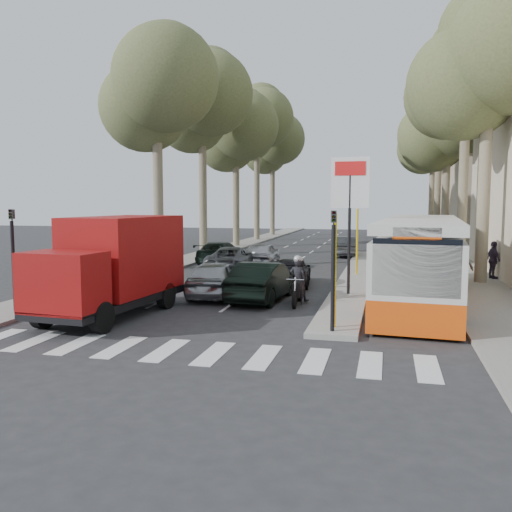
# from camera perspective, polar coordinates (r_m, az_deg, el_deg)

# --- Properties ---
(ground) EXTENTS (120.00, 120.00, 0.00)m
(ground) POSITION_cam_1_polar(r_m,az_deg,el_deg) (17.86, -2.01, -6.70)
(ground) COLOR #28282B
(ground) RESTS_ON ground
(sidewalk_right) EXTENTS (3.20, 70.00, 0.12)m
(sidewalk_right) POSITION_cam_1_polar(r_m,az_deg,el_deg) (42.14, 18.86, 0.26)
(sidewalk_right) COLOR gray
(sidewalk_right) RESTS_ON ground
(median_left) EXTENTS (2.40, 64.00, 0.12)m
(median_left) POSITION_cam_1_polar(r_m,az_deg,el_deg) (46.71, -2.21, 1.07)
(median_left) COLOR gray
(median_left) RESTS_ON ground
(traffic_island) EXTENTS (1.50, 26.00, 0.16)m
(traffic_island) POSITION_cam_1_polar(r_m,az_deg,el_deg) (28.08, 10.53, -2.07)
(traffic_island) COLOR gray
(traffic_island) RESTS_ON ground
(billboard) EXTENTS (1.50, 12.10, 5.60)m
(billboard) POSITION_cam_1_polar(r_m,az_deg,el_deg) (21.84, 9.84, 5.28)
(billboard) COLOR yellow
(billboard) RESTS_ON ground
(traffic_light_island) EXTENTS (0.16, 0.41, 3.60)m
(traffic_light_island) POSITION_cam_1_polar(r_m,az_deg,el_deg) (15.42, 8.14, 0.63)
(traffic_light_island) COLOR black
(traffic_light_island) RESTS_ON ground
(traffic_light_left) EXTENTS (0.16, 0.41, 3.60)m
(traffic_light_left) POSITION_cam_1_polar(r_m,az_deg,el_deg) (20.07, -24.26, 1.35)
(traffic_light_left) COLOR black
(traffic_light_left) RESTS_ON ground
(tree_l_a) EXTENTS (7.40, 7.20, 14.10)m
(tree_l_a) POSITION_cam_1_polar(r_m,az_deg,el_deg) (32.20, -10.16, 17.35)
(tree_l_a) COLOR #6B604C
(tree_l_a) RESTS_ON ground
(tree_l_b) EXTENTS (7.40, 7.20, 14.88)m
(tree_l_b) POSITION_cam_1_polar(r_m,az_deg,el_deg) (39.69, -5.47, 16.19)
(tree_l_b) COLOR #6B604C
(tree_l_b) RESTS_ON ground
(tree_l_c) EXTENTS (7.40, 7.20, 13.71)m
(tree_l_c) POSITION_cam_1_polar(r_m,az_deg,el_deg) (47.02, -1.95, 13.29)
(tree_l_c) COLOR #6B604C
(tree_l_c) RESTS_ON ground
(tree_l_d) EXTENTS (7.40, 7.20, 15.66)m
(tree_l_d) POSITION_cam_1_polar(r_m,az_deg,el_deg) (54.95, 0.25, 14.00)
(tree_l_d) COLOR #6B604C
(tree_l_d) RESTS_ON ground
(tree_l_e) EXTENTS (7.40, 7.20, 14.49)m
(tree_l_e) POSITION_cam_1_polar(r_m,az_deg,el_deg) (62.59, 1.89, 12.03)
(tree_l_e) COLOR #6B604C
(tree_l_e) RESTS_ON ground
(tree_r_a) EXTENTS (7.40, 7.20, 14.10)m
(tree_r_a) POSITION_cam_1_polar(r_m,az_deg,el_deg) (28.04, 23.60, 18.75)
(tree_r_a) COLOR #6B604C
(tree_r_a) RESTS_ON ground
(tree_r_b) EXTENTS (7.40, 7.20, 15.27)m
(tree_r_b) POSITION_cam_1_polar(r_m,az_deg,el_deg) (36.00, 21.55, 17.48)
(tree_r_b) COLOR #6B604C
(tree_r_b) RESTS_ON ground
(tree_r_c) EXTENTS (7.40, 7.20, 13.32)m
(tree_r_c) POSITION_cam_1_polar(r_m,az_deg,el_deg) (43.52, 19.72, 13.11)
(tree_r_c) COLOR #6B604C
(tree_r_c) RESTS_ON ground
(tree_r_d) EXTENTS (7.40, 7.20, 14.88)m
(tree_r_d) POSITION_cam_1_polar(r_m,az_deg,el_deg) (51.61, 18.93, 13.47)
(tree_r_d) COLOR #6B604C
(tree_r_d) RESTS_ON ground
(tree_r_e) EXTENTS (7.40, 7.20, 14.10)m
(tree_r_e) POSITION_cam_1_polar(r_m,az_deg,el_deg) (59.44, 18.29, 11.75)
(tree_r_e) COLOR #6B604C
(tree_r_e) RESTS_ON ground
(silver_hatchback) EXTENTS (2.24, 4.57, 1.50)m
(silver_hatchback) POSITION_cam_1_polar(r_m,az_deg,el_deg) (22.08, -4.33, -2.35)
(silver_hatchback) COLOR #97999E
(silver_hatchback) RESTS_ON ground
(dark_hatchback) EXTENTS (1.97, 4.72, 1.52)m
(dark_hatchback) POSITION_cam_1_polar(r_m,az_deg,el_deg) (21.14, 0.76, -2.66)
(dark_hatchback) COLOR black
(dark_hatchback) RESTS_ON ground
(queue_car_a) EXTENTS (2.85, 5.28, 1.41)m
(queue_car_a) POSITION_cam_1_polar(r_m,az_deg,el_deg) (29.69, -2.51, -0.35)
(queue_car_a) COLOR #45474B
(queue_car_a) RESTS_ON ground
(queue_car_b) EXTENTS (2.21, 4.45, 1.24)m
(queue_car_b) POSITION_cam_1_polar(r_m,az_deg,el_deg) (25.05, 3.72, -1.68)
(queue_car_b) COLOR black
(queue_car_b) RESTS_ON ground
(queue_car_c) EXTENTS (2.07, 4.54, 1.51)m
(queue_car_c) POSITION_cam_1_polar(r_m,az_deg,el_deg) (31.81, 0.62, 0.15)
(queue_car_c) COLOR #A0A1A8
(queue_car_c) RESTS_ON ground
(queue_car_d) EXTENTS (1.84, 4.34, 1.39)m
(queue_car_d) POSITION_cam_1_polar(r_m,az_deg,el_deg) (38.96, 9.30, 1.01)
(queue_car_d) COLOR #52555B
(queue_car_d) RESTS_ON ground
(queue_car_e) EXTENTS (2.29, 4.90, 1.38)m
(queue_car_e) POSITION_cam_1_polar(r_m,az_deg,el_deg) (33.65, -3.70, 0.33)
(queue_car_e) COLOR black
(queue_car_e) RESTS_ON ground
(red_truck) EXTENTS (2.87, 6.43, 3.34)m
(red_truck) POSITION_cam_1_polar(r_m,az_deg,el_deg) (18.78, -14.72, -0.81)
(red_truck) COLOR black
(red_truck) RESTS_ON ground
(city_bus) EXTENTS (3.62, 12.48, 3.24)m
(city_bus) POSITION_cam_1_polar(r_m,az_deg,el_deg) (21.56, 16.94, -0.20)
(city_bus) COLOR #E64C0C
(city_bus) RESTS_ON ground
(motorcycle) EXTENTS (0.79, 2.19, 1.86)m
(motorcycle) POSITION_cam_1_polar(r_m,az_deg,el_deg) (20.50, 4.46, -2.70)
(motorcycle) COLOR black
(motorcycle) RESTS_ON ground
(pedestrian_near) EXTENTS (0.85, 1.18, 1.83)m
(pedestrian_near) POSITION_cam_1_polar(r_m,az_deg,el_deg) (28.70, 23.71, -0.38)
(pedestrian_near) COLOR #3B2F47
(pedestrian_near) RESTS_ON sidewalk_right
(pedestrian_far) EXTENTS (1.32, 0.72, 1.94)m
(pedestrian_far) POSITION_cam_1_polar(r_m,az_deg,el_deg) (26.03, 20.64, -0.72)
(pedestrian_far) COLOR #695B4F
(pedestrian_far) RESTS_ON sidewalk_right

